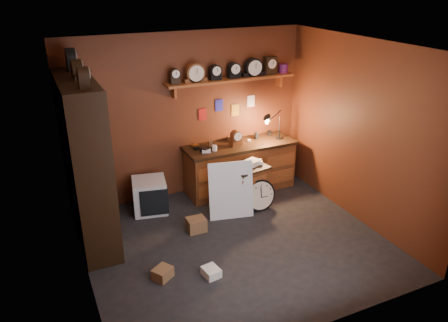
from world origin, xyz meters
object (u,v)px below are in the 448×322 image
workbench (240,164)px  big_round_clock (260,195)px  shelving_unit (83,157)px  low_cabinet (247,183)px

workbench → big_round_clock: 0.81m
big_round_clock → shelving_unit: bearing=173.6°
shelving_unit → low_cabinet: shelving_unit is taller
shelving_unit → big_round_clock: (2.55, -0.29, -1.00)m
shelving_unit → low_cabinet: bearing=-0.7°
shelving_unit → big_round_clock: shelving_unit is taller
shelving_unit → big_round_clock: bearing=-6.4°
workbench → low_cabinet: workbench is taller
workbench → big_round_clock: (-0.04, -0.78, -0.22)m
workbench → low_cabinet: 0.55m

